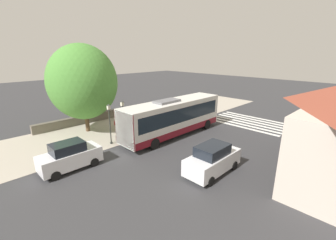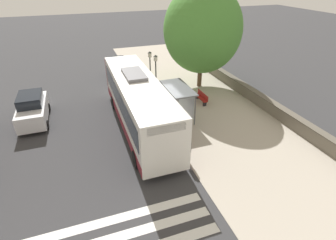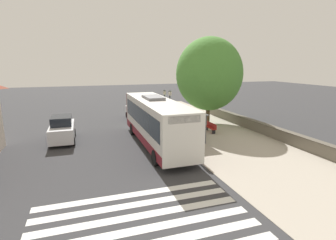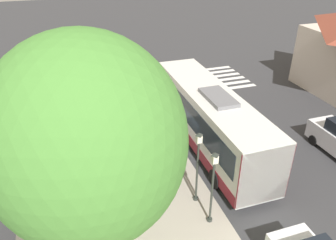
{
  "view_description": "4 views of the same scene",
  "coord_description": "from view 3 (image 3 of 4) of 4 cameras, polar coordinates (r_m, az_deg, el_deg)",
  "views": [
    {
      "loc": [
        16.52,
        -15.31,
        8.1
      ],
      "look_at": [
        0.96,
        0.18,
        1.49
      ],
      "focal_mm": 24.0,
      "sensor_mm": 36.0,
      "label": 1
    },
    {
      "loc": [
        5.08,
        15.98,
        9.74
      ],
      "look_at": [
        0.18,
        2.12,
        1.32
      ],
      "focal_mm": 28.0,
      "sensor_mm": 36.0,
      "label": 2
    },
    {
      "loc": [
        7.03,
        19.38,
        6.32
      ],
      "look_at": [
        1.43,
        2.49,
        2.46
      ],
      "focal_mm": 28.0,
      "sensor_mm": 36.0,
      "label": 3
    },
    {
      "loc": [
        -5.98,
        -15.01,
        11.27
      ],
      "look_at": [
        -0.8,
        0.67,
        2.0
      ],
      "focal_mm": 35.0,
      "sensor_mm": 36.0,
      "label": 4
    }
  ],
  "objects": [
    {
      "name": "bus_shelter",
      "position": [
        21.98,
        5.2,
        0.84
      ],
      "size": [
        1.69,
        3.5,
        2.39
      ],
      "color": "#515459",
      "rests_on": "ground"
    },
    {
      "name": "pedestrian",
      "position": [
        16.87,
        7.29,
        -6.47
      ],
      "size": [
        0.34,
        0.22,
        1.61
      ],
      "color": "#2D3347",
      "rests_on": "ground"
    },
    {
      "name": "street_lamp_near",
      "position": [
        26.35,
        -0.76,
        3.34
      ],
      "size": [
        0.28,
        0.28,
        3.77
      ],
      "color": "#2D332D",
      "rests_on": "ground"
    },
    {
      "name": "crosswalk_stripes",
      "position": [
        11.47,
        -5.49,
        -21.22
      ],
      "size": [
        9.0,
        5.25,
        0.01
      ],
      "color": "silver",
      "rests_on": "ground"
    },
    {
      "name": "ground_plane",
      "position": [
        21.56,
        1.52,
        -4.83
      ],
      "size": [
        120.0,
        120.0,
        0.0
      ],
      "primitive_type": "plane",
      "color": "#353538",
      "rests_on": "ground"
    },
    {
      "name": "shade_tree",
      "position": [
        27.81,
        8.94,
        9.83
      ],
      "size": [
        6.85,
        6.85,
        9.01
      ],
      "color": "brown",
      "rests_on": "ground"
    },
    {
      "name": "parked_car_behind_bus",
      "position": [
        30.41,
        -7.03,
        2.02
      ],
      "size": [
        1.86,
        4.2,
        2.05
      ],
      "color": "silver",
      "rests_on": "ground"
    },
    {
      "name": "stone_wall",
      "position": [
        25.54,
        19.89,
        -1.7
      ],
      "size": [
        0.6,
        20.0,
        0.99
      ],
      "color": "#6B6356",
      "rests_on": "ground"
    },
    {
      "name": "bench",
      "position": [
        24.83,
        9.24,
        -1.54
      ],
      "size": [
        0.4,
        1.86,
        0.88
      ],
      "color": "maroon",
      "rests_on": "ground"
    },
    {
      "name": "sidewalk_plaza",
      "position": [
        23.41,
        11.96,
        -3.69
      ],
      "size": [
        9.0,
        44.0,
        0.02
      ],
      "color": "#ADA393",
      "rests_on": "ground"
    },
    {
      "name": "parked_car_far_lane",
      "position": [
        23.26,
        -22.04,
        -1.88
      ],
      "size": [
        1.96,
        4.48,
        2.1
      ],
      "color": "silver",
      "rests_on": "ground"
    },
    {
      "name": "street_lamp_far",
      "position": [
        24.99,
        0.41,
        2.97
      ],
      "size": [
        0.28,
        0.28,
        3.86
      ],
      "color": "#2D332D",
      "rests_on": "ground"
    },
    {
      "name": "bus",
      "position": [
        20.37,
        -2.58,
        -0.17
      ],
      "size": [
        2.74,
        11.7,
        3.78
      ],
      "color": "silver",
      "rests_on": "ground"
    }
  ]
}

